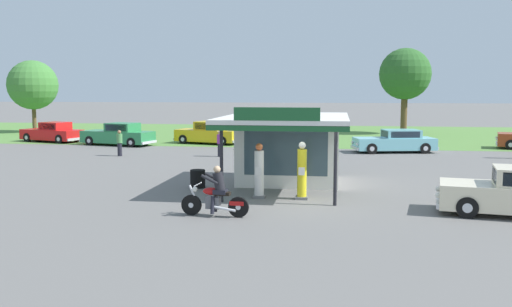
{
  "coord_description": "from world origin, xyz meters",
  "views": [
    {
      "loc": [
        1.11,
        -18.64,
        3.89
      ],
      "look_at": [
        -2.08,
        2.62,
        1.4
      ],
      "focal_mm": 38.62,
      "sensor_mm": 36.0,
      "label": 1
    }
  ],
  "objects": [
    {
      "name": "parked_car_back_row_centre",
      "position": [
        -8.21,
        20.3,
        0.73
      ],
      "size": [
        5.17,
        3.05,
        1.62
      ],
      "color": "gold",
      "rests_on": "ground"
    },
    {
      "name": "parked_car_back_row_centre_right",
      "position": [
        -14.25,
        18.2,
        0.71
      ],
      "size": [
        5.6,
        3.02,
        1.59
      ],
      "color": "#2D844C",
      "rests_on": "ground"
    },
    {
      "name": "tree_oak_far_left",
      "position": [
        -26.41,
        28.2,
        4.21
      ],
      "size": [
        4.47,
        4.47,
        6.57
      ],
      "color": "brown",
      "rests_on": "ground"
    },
    {
      "name": "tree_oak_right",
      "position": [
        6.93,
        31.74,
        5.16
      ],
      "size": [
        4.54,
        4.54,
        7.56
      ],
      "color": "brown",
      "rests_on": "ground"
    },
    {
      "name": "gas_pump_nearside",
      "position": [
        -1.69,
        0.77,
        0.91
      ],
      "size": [
        0.44,
        0.44,
        1.99
      ],
      "color": "slate",
      "rests_on": "ground"
    },
    {
      "name": "parked_car_back_row_far_left",
      "position": [
        -20.19,
        19.92,
        0.67
      ],
      "size": [
        5.21,
        3.16,
        1.49
      ],
      "color": "red",
      "rests_on": "ground"
    },
    {
      "name": "parked_car_back_row_far_right",
      "position": [
        4.66,
        16.57,
        0.66
      ],
      "size": [
        5.35,
        2.91,
        1.42
      ],
      "color": "#7AC6D1",
      "rests_on": "ground"
    },
    {
      "name": "bystander_leaning_by_kiosk",
      "position": [
        -11.66,
        12.11,
        0.8
      ],
      "size": [
        0.34,
        0.34,
        1.53
      ],
      "color": "black",
      "rests_on": "ground"
    },
    {
      "name": "spare_tire_stack",
      "position": [
        -4.42,
        2.47,
        0.36
      ],
      "size": [
        0.6,
        0.6,
        0.72
      ],
      "color": "black",
      "rests_on": "ground"
    },
    {
      "name": "bystander_chatting_near_pumps",
      "position": [
        -5.74,
        12.72,
        0.8
      ],
      "size": [
        0.34,
        0.34,
        1.51
      ],
      "color": "black",
      "rests_on": "ground"
    },
    {
      "name": "bystander_admiring_sedan",
      "position": [
        -2.03,
        8.52,
        0.93
      ],
      "size": [
        0.38,
        0.38,
        1.72
      ],
      "color": "brown",
      "rests_on": "ground"
    },
    {
      "name": "motorcycle_with_rider",
      "position": [
        -2.6,
        -2.32,
        0.65
      ],
      "size": [
        2.16,
        0.7,
        1.58
      ],
      "color": "black",
      "rests_on": "ground"
    },
    {
      "name": "ground_plane",
      "position": [
        0.0,
        0.0,
        0.0
      ],
      "size": [
        300.0,
        300.0,
        0.0
      ],
      "primitive_type": "plane",
      "color": "slate"
    },
    {
      "name": "parked_car_back_row_centre_left",
      "position": [
        -2.41,
        17.43,
        0.72
      ],
      "size": [
        4.98,
        2.11,
        1.57
      ],
      "color": "#2D844C",
      "rests_on": "ground"
    },
    {
      "name": "grass_verge_strip",
      "position": [
        0.0,
        30.0,
        0.0
      ],
      "size": [
        120.0,
        24.0,
        0.01
      ],
      "primitive_type": "cube",
      "color": "#56843D",
      "rests_on": "ground"
    },
    {
      "name": "gas_pump_offside",
      "position": [
        -0.15,
        0.77,
        0.95
      ],
      "size": [
        0.44,
        0.44,
        2.06
      ],
      "color": "slate",
      "rests_on": "ground"
    },
    {
      "name": "service_station_kiosk",
      "position": [
        -0.92,
        4.1,
        1.66
      ],
      "size": [
        4.81,
        7.09,
        3.31
      ],
      "color": "silver",
      "rests_on": "ground"
    }
  ]
}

